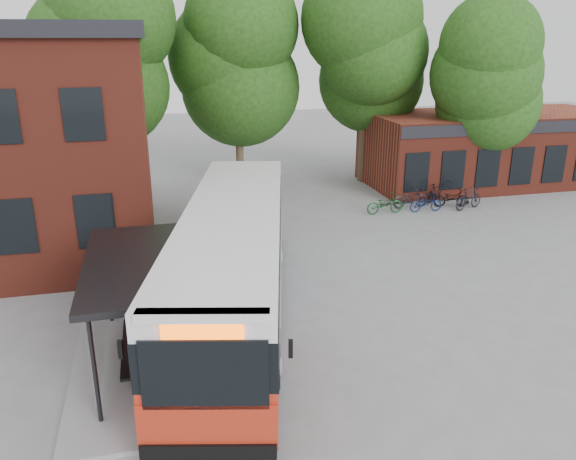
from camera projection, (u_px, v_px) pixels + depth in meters
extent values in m
plane|color=slate|center=(300.00, 324.00, 16.55)|extent=(100.00, 100.00, 0.00)
imported|color=#144721|center=(385.00, 204.00, 26.77)|extent=(1.85, 0.72, 0.96)
imported|color=#232228|center=(410.00, 198.00, 27.72)|extent=(1.93, 0.82, 0.99)
imported|color=navy|center=(426.00, 203.00, 27.07)|extent=(1.66, 0.62, 0.86)
imported|color=black|center=(437.00, 193.00, 28.67)|extent=(1.70, 1.03, 0.99)
imported|color=black|center=(451.00, 198.00, 27.90)|extent=(1.78, 0.92, 0.89)
imported|color=black|center=(469.00, 199.00, 27.43)|extent=(1.88, 1.10, 1.09)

